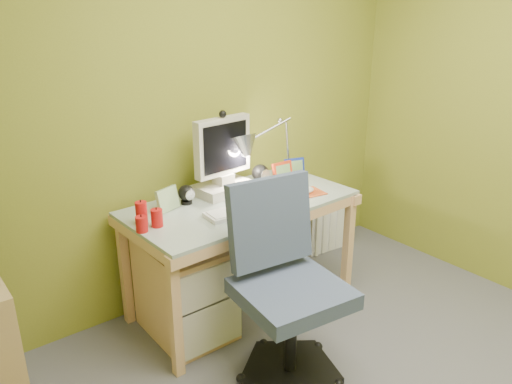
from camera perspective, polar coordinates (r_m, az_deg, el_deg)
wall_back at (r=3.02m, az=-7.15°, el=9.40°), size 3.20×0.01×2.40m
desk at (r=3.04m, az=-1.63°, el=-7.28°), size 1.35×0.71×0.71m
monitor at (r=2.95m, az=-3.85°, el=4.85°), size 0.41×0.26×0.54m
speaker_left at (r=2.86m, az=-7.98°, el=-0.30°), size 0.09×0.09×0.11m
speaker_right at (r=3.14m, az=0.51°, el=2.03°), size 0.11×0.11×0.13m
keyboard at (r=2.74m, az=-1.31°, el=-2.03°), size 0.46×0.18×0.02m
mousepad at (r=3.02m, az=5.69°, el=-0.12°), size 0.24×0.19×0.01m
mouse at (r=3.02m, az=5.70°, el=0.19°), size 0.12×0.09×0.04m
amber_tumbler at (r=2.92m, az=2.06°, el=0.11°), size 0.08×0.08×0.09m
candle_cluster at (r=2.59m, az=-12.57°, el=-2.66°), size 0.18×0.16×0.12m
photo_frame_red at (r=3.21m, az=3.05°, el=2.33°), size 0.15×0.02×0.13m
photo_frame_blue at (r=3.33m, az=4.42°, el=2.88°), size 0.14×0.06×0.12m
photo_frame_green at (r=2.78m, az=-10.07°, el=-0.83°), size 0.15×0.07×0.13m
desk_lamp at (r=3.21m, az=2.82°, el=6.62°), size 0.58×0.33×0.59m
task_chair at (r=2.43m, az=4.15°, el=-11.09°), size 0.62×0.62×1.00m
radiator at (r=3.90m, az=8.07°, el=-3.37°), size 0.43×0.21×0.42m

